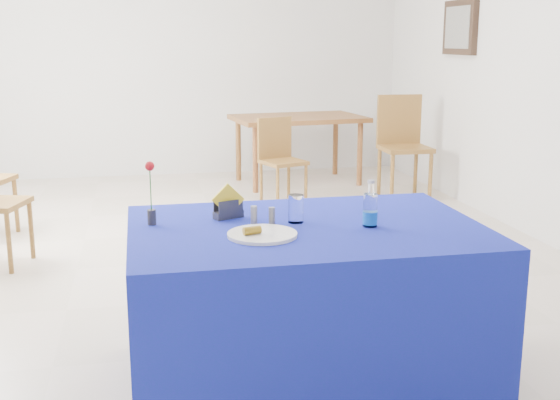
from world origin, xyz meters
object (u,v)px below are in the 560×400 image
object	(u,v)px
plate	(262,234)
chair_bg_right	(402,139)
oak_table	(298,123)
water_bottle	(370,211)
blue_table	(306,304)
chair_bg_left	(279,154)

from	to	relation	value
plate	chair_bg_right	xyz separation A→B (m)	(2.13, 3.83, -0.17)
oak_table	water_bottle	bearing A→B (deg)	-98.98
plate	water_bottle	size ratio (longest dim) A/B	1.41
plate	oak_table	xyz separation A→B (m)	(1.25, 4.73, -0.09)
blue_table	plate	bearing A→B (deg)	-149.47
plate	oak_table	world-z (taller)	plate
plate	blue_table	size ratio (longest dim) A/B	0.19
water_bottle	chair_bg_right	size ratio (longest dim) A/B	0.21
blue_table	chair_bg_right	size ratio (longest dim) A/B	1.54
chair_bg_right	plate	bearing A→B (deg)	-118.10
blue_table	water_bottle	bearing A→B (deg)	-13.99
oak_table	chair_bg_right	size ratio (longest dim) A/B	1.44
chair_bg_left	blue_table	bearing A→B (deg)	-119.08
water_bottle	oak_table	size ratio (longest dim) A/B	0.14
blue_table	water_bottle	distance (m)	0.54
water_bottle	chair_bg_right	distance (m)	4.10
chair_bg_left	chair_bg_right	bearing A→B (deg)	-19.51
blue_table	chair_bg_left	size ratio (longest dim) A/B	1.91
chair_bg_left	water_bottle	bearing A→B (deg)	-114.71
blue_table	oak_table	bearing A→B (deg)	77.51
water_bottle	chair_bg_left	bearing A→B (deg)	84.83
water_bottle	chair_bg_right	bearing A→B (deg)	66.74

